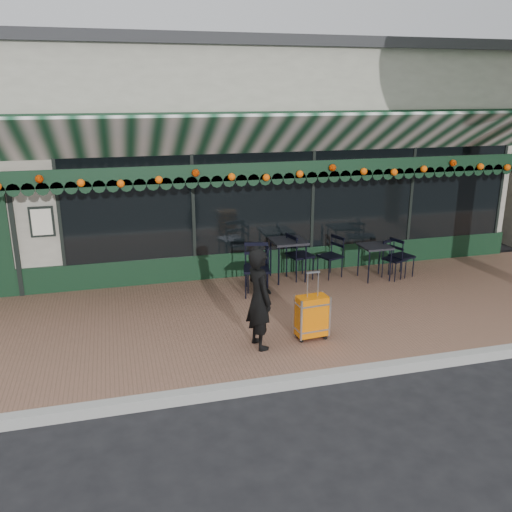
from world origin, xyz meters
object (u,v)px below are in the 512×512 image
object	(u,v)px
suitcase	(312,317)
chair_b_right	(300,256)
cafe_table_b	(288,244)
chair_a_left	(330,257)
woman	(259,299)
chair_b_left	(257,267)
chair_b_front	(256,270)
cafe_table_a	(375,249)
chair_a_front	(395,259)
chair_a_right	(402,257)

from	to	relation	value
suitcase	chair_b_right	distance (m)	2.73
chair_b_right	cafe_table_b	bearing A→B (deg)	77.94
chair_b_right	chair_a_left	bearing A→B (deg)	-108.33
woman	chair_b_left	world-z (taller)	woman
woman	chair_b_right	world-z (taller)	woman
chair_b_front	chair_a_left	bearing A→B (deg)	33.11
cafe_table_a	chair_a_front	xyz separation A→B (m)	(0.40, -0.08, -0.23)
chair_a_front	chair_b_right	xyz separation A→B (m)	(-1.80, 0.48, 0.08)
chair_a_front	cafe_table_a	bearing A→B (deg)	145.92
chair_a_right	cafe_table_b	bearing A→B (deg)	62.71
woman	chair_b_right	xyz separation A→B (m)	(1.56, 2.67, -0.28)
cafe_table_a	woman	bearing A→B (deg)	-142.67
cafe_table_a	chair_b_right	distance (m)	1.47
chair_a_left	chair_a_front	distance (m)	1.26
suitcase	chair_a_front	world-z (taller)	suitcase
chair_b_front	cafe_table_b	bearing A→B (deg)	52.61
cafe_table_a	chair_b_front	world-z (taller)	chair_b_front
suitcase	chair_b_right	bearing A→B (deg)	69.27
chair_b_front	chair_b_left	bearing A→B (deg)	87.00
cafe_table_b	chair_b_right	xyz separation A→B (m)	(0.25, 0.00, -0.26)
cafe_table_b	chair_b_front	size ratio (longest dim) A/B	0.84
cafe_table_b	chair_b_left	world-z (taller)	chair_b_left
suitcase	cafe_table_b	xyz separation A→B (m)	(0.49, 2.62, 0.37)
chair_a_right	chair_b_front	xyz separation A→B (m)	(-3.07, -0.26, 0.07)
cafe_table_b	chair_a_left	world-z (taller)	chair_a_left
suitcase	chair_a_front	bearing A→B (deg)	35.04
chair_a_left	suitcase	bearing A→B (deg)	-46.69
chair_a_front	cafe_table_b	bearing A→B (deg)	143.94
chair_b_left	chair_b_right	bearing A→B (deg)	122.22
chair_b_right	chair_b_front	bearing A→B (deg)	109.65
suitcase	chair_b_front	distance (m)	2.00
suitcase	cafe_table_a	size ratio (longest dim) A/B	1.54
woman	cafe_table_b	bearing A→B (deg)	-36.86
chair_a_right	chair_b_front	bearing A→B (deg)	77.56
chair_b_left	chair_b_front	size ratio (longest dim) A/B	0.92
cafe_table_a	chair_a_front	world-z (taller)	chair_a_front
woman	cafe_table_a	world-z (taller)	woman
suitcase	cafe_table_b	bearing A→B (deg)	74.42
chair_b_right	chair_b_front	distance (m)	1.25
woman	cafe_table_b	size ratio (longest dim) A/B	1.84
chair_a_left	cafe_table_b	bearing A→B (deg)	-113.32
suitcase	chair_b_right	world-z (taller)	suitcase
cafe_table_b	chair_a_left	distance (m)	0.92
chair_a_left	chair_b_front	xyz separation A→B (m)	(-1.67, -0.59, 0.06)
chair_b_right	woman	bearing A→B (deg)	137.58
suitcase	chair_a_front	size ratio (longest dim) A/B	1.36
cafe_table_b	chair_a_left	bearing A→B (deg)	-4.44
chair_a_front	chair_b_right	size ratio (longest dim) A/B	0.84
cafe_table_b	chair_b_right	world-z (taller)	chair_b_right
chair_a_front	chair_b_right	world-z (taller)	chair_b_right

